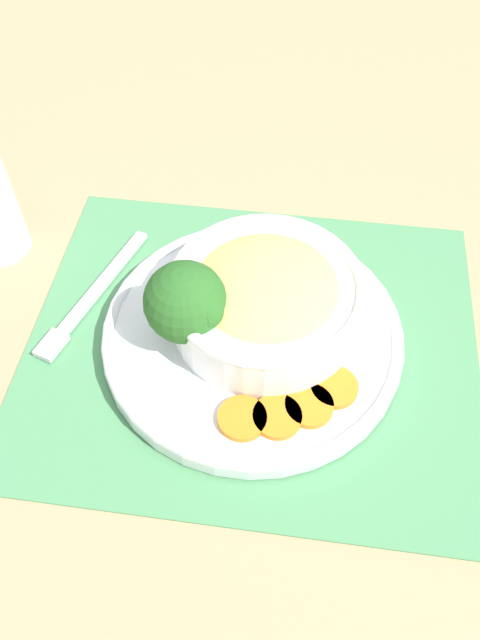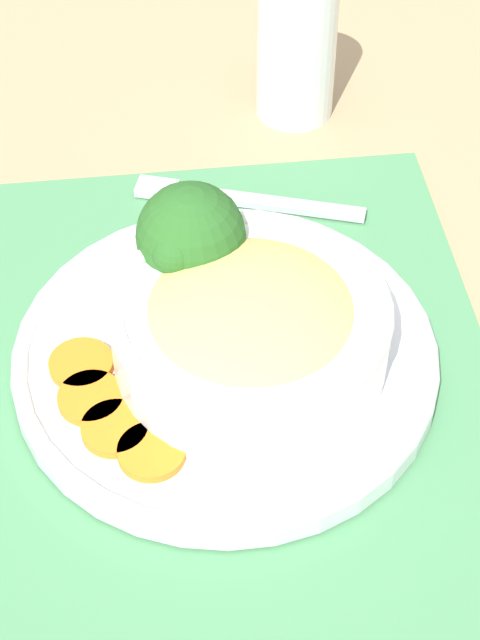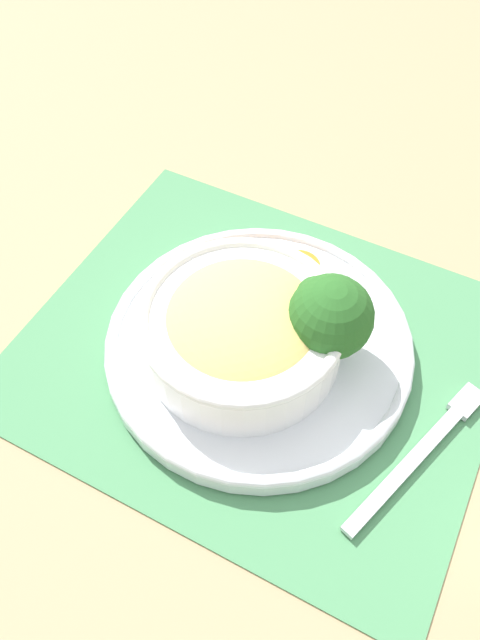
# 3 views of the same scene
# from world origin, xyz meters

# --- Properties ---
(ground_plane) EXTENTS (4.00, 4.00, 0.00)m
(ground_plane) POSITION_xyz_m (0.00, 0.00, 0.00)
(ground_plane) COLOR tan
(placemat) EXTENTS (0.47, 0.41, 0.00)m
(placemat) POSITION_xyz_m (0.00, 0.00, 0.00)
(placemat) COLOR #4C8C59
(placemat) RESTS_ON ground_plane
(plate) EXTENTS (0.29, 0.29, 0.02)m
(plate) POSITION_xyz_m (0.00, 0.00, 0.02)
(plate) COLOR silver
(plate) RESTS_ON placemat
(bowl) EXTENTS (0.18, 0.18, 0.07)m
(bowl) POSITION_xyz_m (-0.01, -0.02, 0.05)
(bowl) COLOR white
(bowl) RESTS_ON plate
(broccoli_floret) EXTENTS (0.07, 0.07, 0.09)m
(broccoli_floret) POSITION_xyz_m (0.06, 0.02, 0.07)
(broccoli_floret) COLOR #84AD5B
(broccoli_floret) RESTS_ON plate
(carrot_slice_near) EXTENTS (0.04, 0.04, 0.01)m
(carrot_slice_near) POSITION_xyz_m (-0.01, 0.10, 0.02)
(carrot_slice_near) COLOR orange
(carrot_slice_near) RESTS_ON plate
(carrot_slice_middle) EXTENTS (0.04, 0.04, 0.01)m
(carrot_slice_middle) POSITION_xyz_m (-0.04, 0.09, 0.02)
(carrot_slice_middle) COLOR orange
(carrot_slice_middle) RESTS_ON plate
(carrot_slice_far) EXTENTS (0.04, 0.04, 0.01)m
(carrot_slice_far) POSITION_xyz_m (-0.07, 0.07, 0.02)
(carrot_slice_far) COLOR orange
(carrot_slice_far) RESTS_ON plate
(carrot_slice_extra) EXTENTS (0.04, 0.04, 0.01)m
(carrot_slice_extra) POSITION_xyz_m (-0.08, 0.05, 0.02)
(carrot_slice_extra) COLOR orange
(carrot_slice_extra) RESTS_ON plate
(water_glass) EXTENTS (0.07, 0.07, 0.12)m
(water_glass) POSITION_xyz_m (0.30, -0.06, 0.05)
(water_glass) COLOR silver
(water_glass) RESTS_ON ground_plane
(fork) EXTENTS (0.06, 0.18, 0.01)m
(fork) POSITION_xyz_m (0.17, -0.00, 0.01)
(fork) COLOR silver
(fork) RESTS_ON placemat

